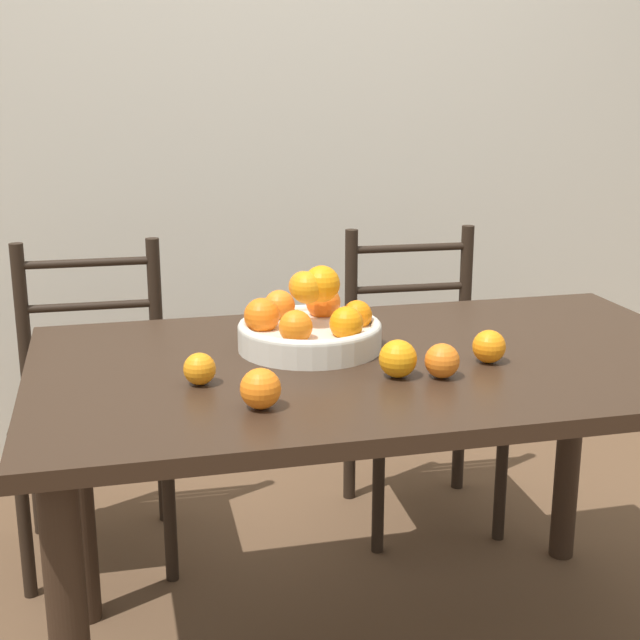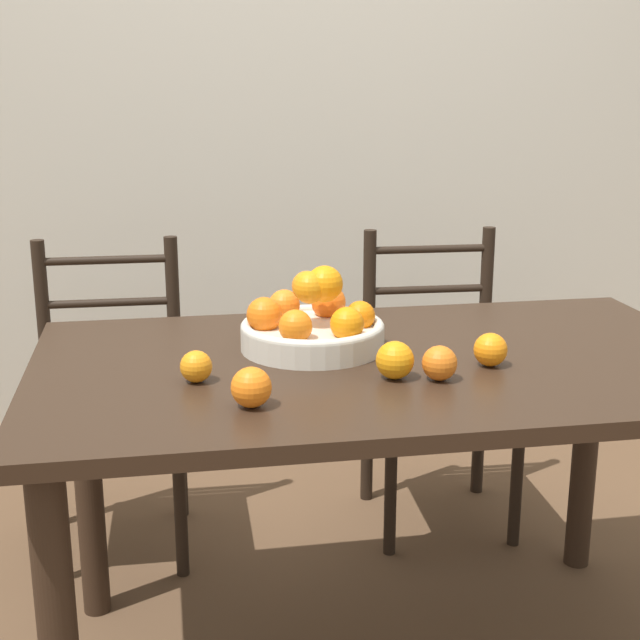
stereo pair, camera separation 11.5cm
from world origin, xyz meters
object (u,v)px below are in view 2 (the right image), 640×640
Objects in this scene: orange_loose_4 at (490,350)px; chair_right at (437,382)px; orange_loose_2 at (440,363)px; orange_loose_0 at (196,366)px; orange_loose_3 at (251,387)px; chair_left at (111,402)px; fruit_bowl at (312,324)px; orange_loose_1 at (395,360)px.

chair_right is (0.15, 0.80, -0.36)m from orange_loose_4.
orange_loose_2 is 1.00× the size of orange_loose_4.
orange_loose_0 is 0.61m from orange_loose_4.
chair_left reaches higher than orange_loose_3.
fruit_bowl is 0.34m from orange_loose_2.
fruit_bowl is 0.36× the size of chair_right.
orange_loose_1 is 0.09× the size of chair_left.
fruit_bowl is 4.22× the size of orange_loose_3.
chair_right is at bearing 55.15° from orange_loose_3.
orange_loose_0 is 0.07× the size of chair_right.
orange_loose_1 is 0.09× the size of chair_right.
fruit_bowl is 0.27m from orange_loose_1.
orange_loose_2 is at bearing -49.76° from chair_left.
orange_loose_3 is at bearing -59.38° from orange_loose_0.
chair_left is at bearing 105.79° from orange_loose_0.
chair_right is at bearing 72.20° from orange_loose_2.
orange_loose_1 is 0.22m from orange_loose_4.
chair_left is (-0.71, 0.87, -0.36)m from orange_loose_2.
orange_loose_1 is at bearing -168.38° from orange_loose_4.
chair_left is (-0.49, 0.61, -0.38)m from fruit_bowl.
orange_loose_4 is (0.35, -0.19, -0.02)m from fruit_bowl.
orange_loose_3 reaches higher than orange_loose_2.
orange_loose_2 is at bearing -50.52° from fruit_bowl.
orange_loose_3 is at bearing -167.58° from orange_loose_2.
orange_loose_1 is 0.99m from chair_right.
orange_loose_3 is at bearing -163.42° from orange_loose_4.
orange_loose_1 is 0.09m from orange_loose_2.
orange_loose_4 is at bearing 27.61° from orange_loose_2.
orange_loose_4 is 0.89m from chair_right.
orange_loose_4 is at bearing 11.62° from orange_loose_1.
orange_loose_3 reaches higher than orange_loose_0.
orange_loose_3 is at bearing -116.54° from fruit_bowl.
orange_loose_0 is 0.07× the size of chair_left.
chair_left reaches higher than orange_loose_0.
orange_loose_1 reaches higher than orange_loose_4.
chair_left is at bearing 128.80° from fruit_bowl.
orange_loose_4 is (0.52, 0.15, -0.00)m from orange_loose_3.
chair_left and chair_right have the same top height.
chair_right is at bearing 51.09° from fruit_bowl.
chair_right is (0.99, -0.00, 0.00)m from chair_left.
orange_loose_3 reaches higher than orange_loose_4.
orange_loose_1 reaches higher than orange_loose_2.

